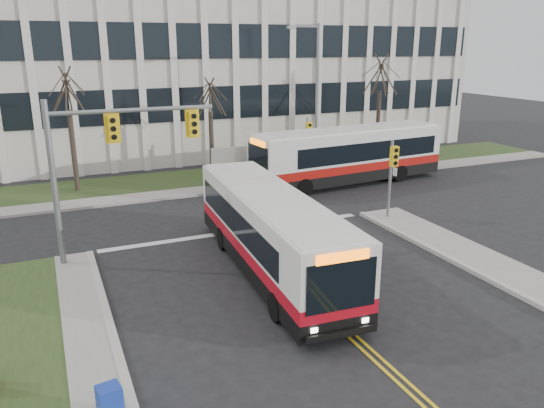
{
  "coord_description": "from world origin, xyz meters",
  "views": [
    {
      "loc": [
        -7.47,
        -12.83,
        8.04
      ],
      "look_at": [
        0.49,
        5.43,
        2.0
      ],
      "focal_mm": 35.0,
      "sensor_mm": 36.0,
      "label": 1
    }
  ],
  "objects_px": {
    "bus_main": "(271,234)",
    "directory_sign": "(223,161)",
    "bus_cross": "(348,157)",
    "streetlight": "(315,92)",
    "newspaper_box_blue": "(110,406)"
  },
  "relations": [
    {
      "from": "bus_main",
      "to": "directory_sign",
      "type": "bearing_deg",
      "value": 81.78
    },
    {
      "from": "directory_sign",
      "to": "newspaper_box_blue",
      "type": "relative_size",
      "value": 2.11
    },
    {
      "from": "bus_cross",
      "to": "bus_main",
      "type": "bearing_deg",
      "value": -48.16
    },
    {
      "from": "bus_main",
      "to": "newspaper_box_blue",
      "type": "bearing_deg",
      "value": -133.28
    },
    {
      "from": "directory_sign",
      "to": "bus_cross",
      "type": "bearing_deg",
      "value": -30.44
    },
    {
      "from": "bus_cross",
      "to": "newspaper_box_blue",
      "type": "xyz_separation_m",
      "value": [
        -15.83,
        -16.12,
        -1.13
      ]
    },
    {
      "from": "directory_sign",
      "to": "bus_cross",
      "type": "height_order",
      "value": "bus_cross"
    },
    {
      "from": "streetlight",
      "to": "directory_sign",
      "type": "relative_size",
      "value": 4.6
    },
    {
      "from": "bus_main",
      "to": "newspaper_box_blue",
      "type": "xyz_separation_m",
      "value": [
        -6.47,
        -6.12,
        -0.99
      ]
    },
    {
      "from": "streetlight",
      "to": "bus_main",
      "type": "bearing_deg",
      "value": -123.69
    },
    {
      "from": "streetlight",
      "to": "directory_sign",
      "type": "bearing_deg",
      "value": 166.77
    },
    {
      "from": "directory_sign",
      "to": "newspaper_box_blue",
      "type": "height_order",
      "value": "directory_sign"
    },
    {
      "from": "newspaper_box_blue",
      "to": "streetlight",
      "type": "bearing_deg",
      "value": 41.99
    },
    {
      "from": "directory_sign",
      "to": "newspaper_box_blue",
      "type": "distance_m",
      "value": 22.03
    },
    {
      "from": "directory_sign",
      "to": "bus_main",
      "type": "bearing_deg",
      "value": -101.56
    }
  ]
}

